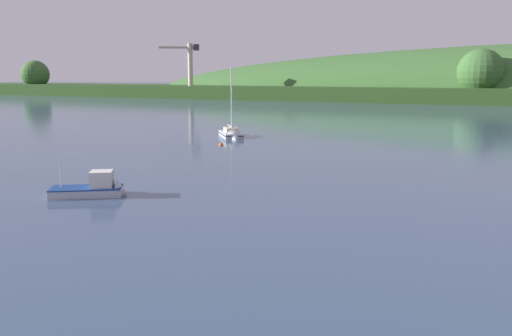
# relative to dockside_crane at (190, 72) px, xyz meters

# --- Properties ---
(dockside_crane) EXTENTS (12.98, 9.83, 20.16)m
(dockside_crane) POSITION_rel_dockside_crane_xyz_m (0.00, 0.00, 0.00)
(dockside_crane) COLOR #4C4C51
(dockside_crane) RESTS_ON ground
(sailboat_midwater_white) EXTENTS (6.19, 7.15, 10.55)m
(sailboat_midwater_white) POSITION_rel_dockside_crane_xyz_m (72.06, -107.67, -9.69)
(sailboat_midwater_white) COLOR #ADB2BC
(sailboat_midwater_white) RESTS_ON ground
(fishing_boat_moored) EXTENTS (5.44, 4.48, 3.26)m
(fishing_boat_moored) POSITION_rel_dockside_crane_xyz_m (79.85, -143.87, -9.49)
(fishing_boat_moored) COLOR #ADB2BC
(fishing_boat_moored) RESTS_ON ground
(mooring_buoy_midchannel) EXTENTS (0.55, 0.55, 0.63)m
(mooring_buoy_midchannel) POSITION_rel_dockside_crane_xyz_m (74.71, -115.79, -9.86)
(mooring_buoy_midchannel) COLOR #EA5B19
(mooring_buoy_midchannel) RESTS_ON ground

